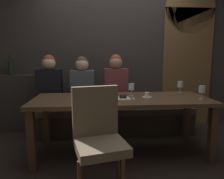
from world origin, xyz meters
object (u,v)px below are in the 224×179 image
Objects in this scene: wine_glass_center_front at (202,90)px; fork_on_table at (133,98)px; chair_near_side at (98,133)px; diner_far_end at (116,83)px; wine_glass_far_right at (96,93)px; dessert_plate at (122,98)px; dining_table at (121,105)px; wine_bottle_dark_red at (11,68)px; wine_glass_far_left at (107,92)px; banquette_bench at (116,120)px; diner_redhead at (50,84)px; wine_glass_center_back at (131,87)px; espresso_cup at (147,95)px; wine_glass_near_right at (180,85)px; diner_bearded at (82,84)px.

fork_on_table is (-0.83, 0.10, -0.11)m from wine_glass_center_front.
diner_far_end reaches higher than chair_near_side.
wine_glass_center_front is 1.30m from wine_glass_far_right.
chair_near_side is 0.83m from fork_on_table.
wine_glass_far_right is at bearing -151.02° from dessert_plate.
dessert_plate is 0.14m from fork_on_table.
wine_bottle_dark_red reaches higher than dining_table.
dining_table is at bearing 45.71° from wine_glass_far_left.
wine_glass_far_left is (0.11, 0.52, 0.30)m from chair_near_side.
dessert_plate reaches higher than dining_table.
diner_far_end is (-0.01, -0.03, 0.62)m from banquette_bench.
diner_redhead is 5.07× the size of wine_glass_center_back.
banquette_bench is at bearing 115.50° from espresso_cup.
diner_redhead is 5.07× the size of wine_glass_near_right.
chair_near_side is at bearing -131.06° from espresso_cup.
dining_table is at bearing 36.78° from wine_glass_far_right.
wine_glass_far_left is 0.26m from dessert_plate.
diner_bearded reaches higher than chair_near_side.
diner_far_end is at bearing -5.24° from diner_bearded.
diner_bearded is 1.47m from wine_glass_near_right.
fork_on_table is (-0.75, -0.36, -0.11)m from wine_glass_near_right.
diner_far_end is 0.75m from espresso_cup.
diner_far_end is 0.75m from fork_on_table.
espresso_cup is (0.52, 0.21, -0.09)m from wine_glass_far_left.
wine_glass_center_front is at bearing 24.21° from chair_near_side.
wine_bottle_dark_red reaches higher than fork_on_table.
diner_bearded is 1.73m from wine_glass_center_front.
chair_near_side is 0.61m from wine_glass_far_left.
diner_bearded is at bearing 163.83° from wine_glass_near_right.
dessert_plate is at bearing -168.11° from espresso_cup.
wine_glass_center_back is 0.76m from wine_glass_near_right.
fork_on_table is (1.86, -1.07, -0.33)m from wine_bottle_dark_red.
wine_glass_center_back is (0.15, -0.57, 0.62)m from banquette_bench.
dining_table is 11.58× the size of dessert_plate.
wine_glass_far_left and wine_glass_center_back have the same top height.
diner_far_end is at bearing 101.31° from fork_on_table.
chair_near_side is 5.16× the size of dessert_plate.
wine_glass_center_front is 1.17m from wine_glass_far_left.
wine_glass_center_front is (1.50, -0.87, 0.02)m from diner_bearded.
wine_glass_center_back is 0.86× the size of dessert_plate.
diner_far_end is (0.52, -0.05, 0.01)m from diner_bearded.
dining_table is 18.33× the size of espresso_cup.
wine_glass_near_right is (1.91, -0.37, 0.01)m from diner_redhead.
dessert_plate is (1.72, -1.08, -0.32)m from wine_bottle_dark_red.
dessert_plate is at bearing -176.15° from fork_on_table.
dining_table is at bearing 171.37° from wine_glass_center_front.
wine_glass_center_front is at bearing -13.58° from espresso_cup.
dessert_plate is (0.31, 0.66, 0.20)m from chair_near_side.
diner_redhead is at bearing 153.65° from espresso_cup.
fork_on_table is at bearing -78.61° from diner_far_end.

